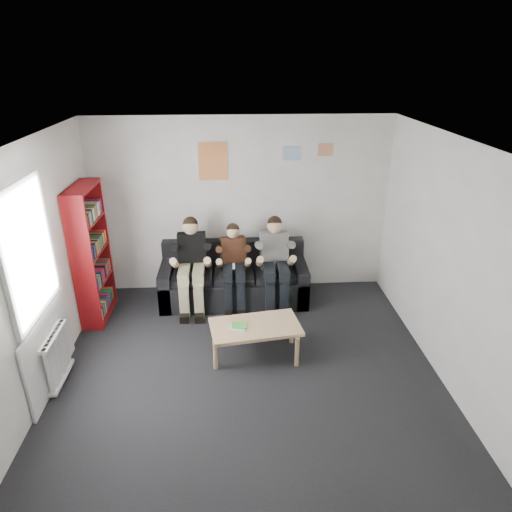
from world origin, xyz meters
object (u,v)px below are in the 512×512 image
at_px(sofa, 234,280).
at_px(bookshelf, 92,254).
at_px(person_right, 275,264).
at_px(coffee_table, 255,329).
at_px(person_left, 192,265).
at_px(person_middle, 234,267).

xyz_separation_m(sofa, bookshelf, (-1.95, -0.38, 0.66)).
bearing_deg(person_right, bookshelf, -178.75).
distance_m(coffee_table, person_left, 1.57).
relative_size(person_middle, person_right, 0.93).
relative_size(bookshelf, person_left, 1.43).
distance_m(sofa, person_left, 0.74).
xyz_separation_m(coffee_table, person_left, (-0.85, 1.29, 0.28)).
xyz_separation_m(sofa, person_right, (0.61, -0.20, 0.36)).
bearing_deg(person_middle, coffee_table, -88.98).
height_order(bookshelf, coffee_table, bookshelf).
xyz_separation_m(sofa, person_middle, (-0.00, -0.20, 0.32)).
xyz_separation_m(person_middle, person_right, (0.61, -0.01, 0.04)).
height_order(bookshelf, person_left, bookshelf).
bearing_deg(bookshelf, person_left, 8.81).
height_order(coffee_table, person_right, person_right).
distance_m(coffee_table, person_right, 1.37).
xyz_separation_m(bookshelf, person_right, (2.56, 0.18, -0.30)).
relative_size(coffee_table, person_left, 0.81).
bearing_deg(coffee_table, person_right, 74.12).
distance_m(bookshelf, coffee_table, 2.52).
bearing_deg(coffee_table, person_left, 123.50).
relative_size(sofa, person_left, 1.63).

